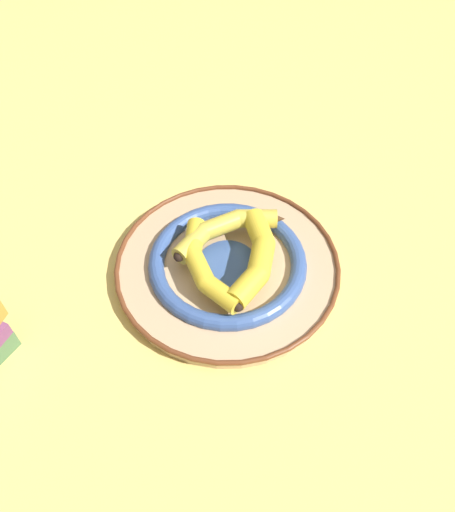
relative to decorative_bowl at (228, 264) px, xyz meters
name	(u,v)px	position (x,y,z in m)	size (l,w,h in m)	color
ground_plane	(239,261)	(-0.02, -0.01, -0.02)	(2.80, 2.80, 0.00)	#E5CC6B
decorative_bowl	(228,264)	(0.00, 0.00, 0.00)	(0.37, 0.37, 0.04)	tan
banana_a	(256,260)	(-0.04, 0.03, 0.04)	(0.12, 0.18, 0.04)	yellow
banana_b	(226,228)	(-0.01, -0.05, 0.04)	(0.20, 0.08, 0.03)	gold
banana_c	(203,264)	(0.04, 0.01, 0.04)	(0.07, 0.20, 0.03)	yellow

